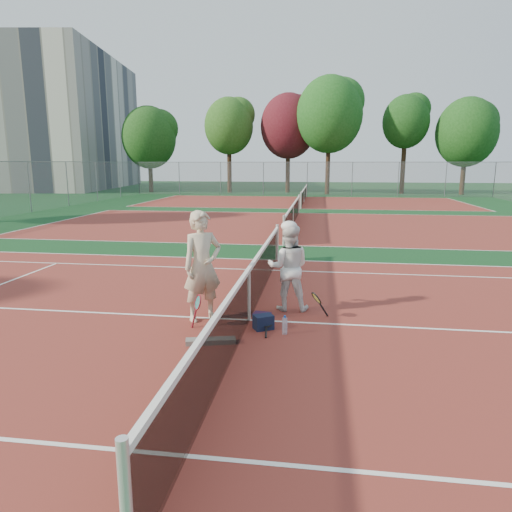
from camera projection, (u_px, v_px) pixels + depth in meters
The scene contains 24 objects.
ground at pixel (249, 320), 8.60m from camera, with size 130.00×130.00×0.00m, color #0F3718.
court_main at pixel (249, 320), 8.60m from camera, with size 23.77×10.97×0.01m, color maroon.
court_far_a at pixel (293, 225), 21.69m from camera, with size 23.77×10.97×0.01m, color maroon.
court_far_b at pixel (304, 202), 34.79m from camera, with size 23.77×10.97×0.01m, color maroon.
net_main at pixel (249, 294), 8.50m from camera, with size 0.10×10.98×1.02m, color black, non-canonical shape.
net_far_a at pixel (293, 215), 21.59m from camera, with size 0.10×10.98×1.02m, color black, non-canonical shape.
net_far_b at pixel (304, 195), 34.69m from camera, with size 0.10×10.98×1.02m, color black, non-canonical shape.
fence_back at pixel (307, 179), 41.28m from camera, with size 32.00×0.06×3.00m, color slate, non-canonical shape.
apartment_block at pixel (72, 123), 53.63m from camera, with size 10.00×22.00×15.00m, color beige.
player_a at pixel (202, 266), 8.44m from camera, with size 0.75×0.49×2.07m, color beige.
player_b at pixel (289, 267), 9.08m from camera, with size 0.85×0.66×1.74m, color white.
racket_red at pixel (198, 311), 8.20m from camera, with size 0.19×0.27×0.59m, color maroon, non-canonical shape.
racket_black_held at pixel (316, 305), 8.66m from camera, with size 0.36×0.27×0.51m, color black, non-canonical shape.
racket_spare at pixel (266, 325), 8.13m from camera, with size 0.59×0.27×0.15m, color black, non-canonical shape.
sports_bag_navy at pixel (263, 322), 8.11m from camera, with size 0.33×0.23×0.26m, color black.
sports_bag_purple at pixel (262, 319), 8.27m from camera, with size 0.31×0.21×0.25m, color #29102C.
net_cover_canvas at pixel (211, 341), 7.48m from camera, with size 0.81×0.19×0.09m, color #64605A.
water_bottle at pixel (285, 326), 7.86m from camera, with size 0.09×0.09×0.30m, color silver.
tree_back_0 at pixel (149, 138), 45.77m from camera, with size 5.38×5.38×8.52m.
tree_back_1 at pixel (229, 126), 44.70m from camera, with size 4.79×4.79×9.24m.
tree_back_maroon at pixel (288, 126), 44.71m from camera, with size 5.50×5.50×9.62m.
tree_back_3 at pixel (329, 115), 42.21m from camera, with size 6.13×6.13×10.85m.
tree_back_4 at pixel (406, 122), 42.79m from camera, with size 4.32×4.32×9.21m.
tree_back_5 at pixel (467, 132), 41.80m from camera, with size 5.48×5.48×8.83m.
Camera 1 is at (1.28, -8.08, 2.91)m, focal length 32.00 mm.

